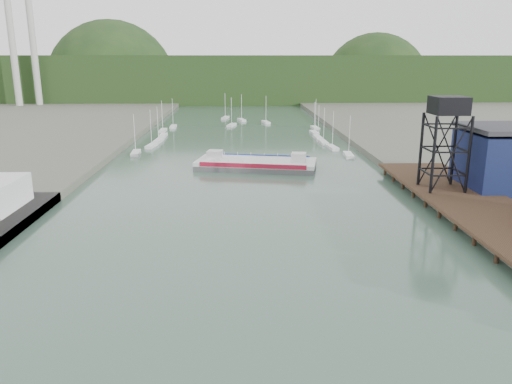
{
  "coord_description": "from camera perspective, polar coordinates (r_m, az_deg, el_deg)",
  "views": [
    {
      "loc": [
        -0.45,
        -25.84,
        24.25
      ],
      "look_at": [
        2.14,
        49.78,
        4.0
      ],
      "focal_mm": 35.0,
      "sensor_mm": 36.0,
      "label": 1
    }
  ],
  "objects": [
    {
      "name": "east_pier",
      "position": [
        83.19,
        24.9,
        -2.04
      ],
      "size": [
        14.0,
        70.0,
        2.45
      ],
      "color": "black",
      "rests_on": "ground"
    },
    {
      "name": "lift_tower",
      "position": [
        91.43,
        21.11,
        8.6
      ],
      "size": [
        6.5,
        6.5,
        16.0
      ],
      "color": "black",
      "rests_on": "east_pier"
    },
    {
      "name": "marina_sailboats",
      "position": [
        166.03,
        -1.77,
        6.7
      ],
      "size": [
        57.71,
        92.65,
        0.9
      ],
      "color": "silver",
      "rests_on": "ground"
    },
    {
      "name": "smokestacks",
      "position": [
        279.12,
        -25.07,
        14.82
      ],
      "size": [
        11.2,
        8.2,
        60.0
      ],
      "color": "#ADADA8",
      "rests_on": "ground"
    },
    {
      "name": "distant_hills",
      "position": [
        327.5,
        -2.64,
        12.54
      ],
      "size": [
        500.0,
        120.0,
        80.0
      ],
      "color": "black",
      "rests_on": "ground"
    },
    {
      "name": "chain_ferry",
      "position": [
        113.94,
        0.02,
        3.27
      ],
      "size": [
        28.44,
        15.79,
        3.87
      ],
      "rotation": [
        0.0,
        0.0,
        -0.2
      ],
      "color": "#4D4D4F",
      "rests_on": "ground"
    }
  ]
}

